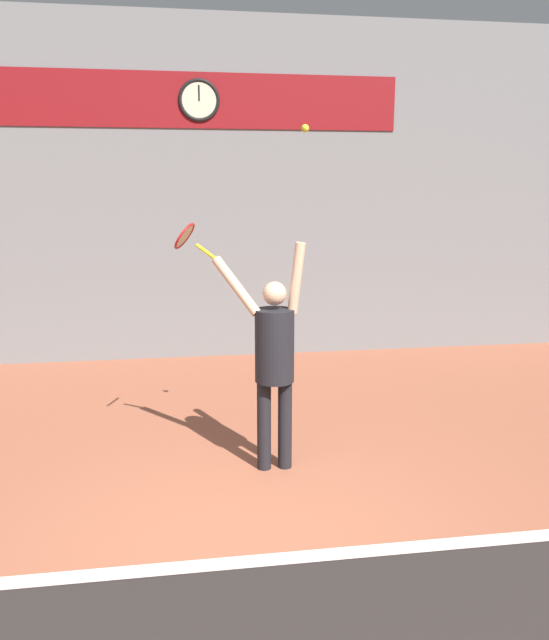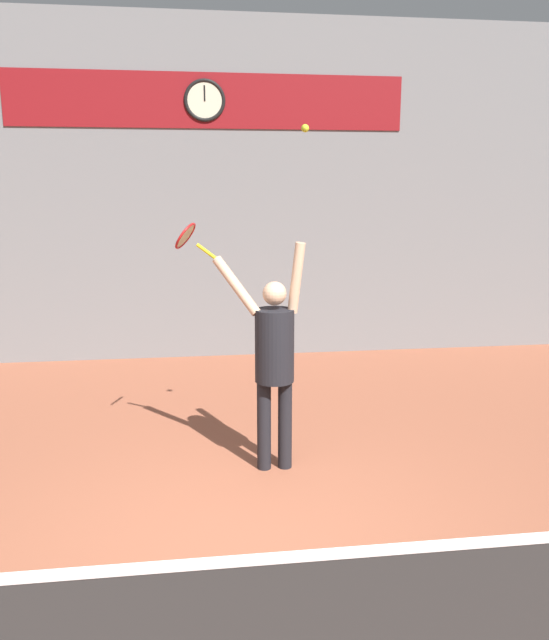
% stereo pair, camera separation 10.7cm
% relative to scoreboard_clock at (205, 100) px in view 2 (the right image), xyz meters
% --- Properties ---
extents(ground_plane, '(18.00, 18.00, 0.00)m').
position_rel_scoreboard_clock_xyz_m(ground_plane, '(0.06, -5.56, -3.79)').
color(ground_plane, '#9E563D').
extents(back_wall, '(18.00, 0.10, 5.00)m').
position_rel_scoreboard_clock_xyz_m(back_wall, '(0.06, 0.08, -1.29)').
color(back_wall, slate).
rests_on(back_wall, ground_plane).
extents(sponsor_banner, '(5.70, 0.02, 0.77)m').
position_rel_scoreboard_clock_xyz_m(sponsor_banner, '(0.06, 0.02, -0.00)').
color(sponsor_banner, maroon).
extents(scoreboard_clock, '(0.60, 0.05, 0.60)m').
position_rel_scoreboard_clock_xyz_m(scoreboard_clock, '(0.00, 0.00, 0.00)').
color(scoreboard_clock, beige).
extents(tennis_player, '(0.83, 0.51, 2.11)m').
position_rel_scoreboard_clock_xyz_m(tennis_player, '(0.48, -4.02, -2.70)').
color(tennis_player, black).
rests_on(tennis_player, ground_plane).
extents(tennis_racket, '(0.42, 0.33, 0.34)m').
position_rel_scoreboard_clock_xyz_m(tennis_racket, '(-0.27, -3.66, -1.66)').
color(tennis_racket, yellow).
extents(tennis_ball, '(0.07, 0.07, 0.07)m').
position_rel_scoreboard_clock_xyz_m(tennis_ball, '(0.73, -4.07, -0.73)').
color(tennis_ball, '#CCDB2D').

